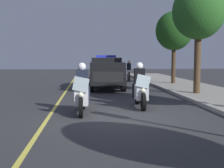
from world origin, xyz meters
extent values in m
plane|color=#333335|center=(0.00, 0.00, 0.00)|extent=(80.00, 80.00, 0.00)
cube|color=#E0D14C|center=(0.00, -2.16, 0.00)|extent=(48.00, 0.12, 0.01)
cylinder|color=black|center=(0.00, -1.13, 0.32)|extent=(0.64, 0.14, 0.64)
cylinder|color=black|center=(-1.49, -1.09, 0.32)|extent=(0.64, 0.16, 0.64)
cube|color=white|center=(-0.73, -1.11, 0.62)|extent=(1.21, 0.47, 0.56)
ellipsoid|color=white|center=(-0.68, -1.11, 0.92)|extent=(0.57, 0.33, 0.24)
cube|color=silver|center=(-0.10, -1.13, 1.05)|extent=(0.07, 0.56, 0.53)
sphere|color=#F9F4CC|center=(-0.04, -1.13, 0.72)|extent=(0.17, 0.17, 0.17)
sphere|color=red|center=(-0.23, -1.28, 0.98)|extent=(0.09, 0.09, 0.09)
sphere|color=#1933F2|center=(-0.22, -0.96, 0.98)|extent=(0.09, 0.09, 0.09)
cube|color=black|center=(-0.95, -1.11, 1.18)|extent=(0.29, 0.41, 0.60)
cube|color=black|center=(-0.89, -0.91, 0.62)|extent=(0.18, 0.14, 0.56)
cube|color=black|center=(-0.90, -1.31, 0.62)|extent=(0.18, 0.14, 0.56)
sphere|color=silver|center=(-0.93, -1.11, 1.58)|extent=(0.28, 0.28, 0.28)
cylinder|color=black|center=(-1.00, 1.05, 0.32)|extent=(0.64, 0.14, 0.64)
cylinder|color=black|center=(-2.49, 1.09, 0.32)|extent=(0.64, 0.16, 0.64)
cube|color=silver|center=(-1.73, 1.07, 0.62)|extent=(1.21, 0.47, 0.56)
ellipsoid|color=silver|center=(-1.68, 1.07, 0.92)|extent=(0.57, 0.33, 0.24)
cube|color=silver|center=(-1.10, 1.05, 1.05)|extent=(0.07, 0.56, 0.53)
sphere|color=#F9F4CC|center=(-1.04, 1.05, 0.72)|extent=(0.17, 0.17, 0.17)
sphere|color=red|center=(-1.23, 0.90, 0.98)|extent=(0.09, 0.09, 0.09)
sphere|color=#1933F2|center=(-1.22, 1.22, 0.98)|extent=(0.09, 0.09, 0.09)
cube|color=black|center=(-1.96, 1.08, 1.18)|extent=(0.29, 0.41, 0.60)
cube|color=black|center=(-1.89, 1.27, 0.62)|extent=(0.18, 0.14, 0.56)
cube|color=black|center=(-1.90, 0.87, 0.62)|extent=(0.18, 0.14, 0.56)
sphere|color=white|center=(-1.94, 1.07, 1.58)|extent=(0.28, 0.28, 0.28)
cube|color=black|center=(-8.51, 0.21, 1.02)|extent=(4.95, 2.02, 1.24)
cube|color=black|center=(-8.81, 0.22, 1.72)|extent=(2.44, 1.81, 0.36)
cube|color=#2633D8|center=(-8.61, 0.21, 1.98)|extent=(0.31, 1.21, 0.14)
cube|color=black|center=(-6.11, 0.15, 0.88)|extent=(0.16, 1.62, 0.56)
cylinder|color=black|center=(-6.94, 1.07, 0.40)|extent=(0.81, 0.30, 0.80)
cylinder|color=black|center=(-6.98, -0.73, 0.40)|extent=(0.81, 0.30, 0.80)
cylinder|color=black|center=(-10.03, 1.15, 0.40)|extent=(0.81, 0.30, 0.80)
cylinder|color=black|center=(-10.08, -0.65, 0.40)|extent=(0.81, 0.30, 0.80)
cylinder|color=black|center=(-13.24, 2.35, 0.33)|extent=(0.66, 0.06, 0.66)
cylinder|color=black|center=(-14.34, 2.38, 0.33)|extent=(0.66, 0.06, 0.66)
cube|color=black|center=(-13.79, 2.36, 0.60)|extent=(1.00, 0.08, 0.36)
cube|color=black|center=(-13.84, 2.36, 1.20)|extent=(0.25, 0.33, 0.56)
sphere|color=tan|center=(-13.81, 2.36, 1.58)|extent=(0.22, 0.22, 0.22)
cylinder|color=#4C3823|center=(-5.15, 4.62, 1.63)|extent=(0.33, 0.33, 3.06)
ellipsoid|color=#286023|center=(-5.15, 4.62, 4.20)|extent=(2.62, 2.62, 2.81)
cylinder|color=#42301E|center=(-10.90, 5.13, 1.43)|extent=(0.28, 0.28, 2.65)
ellipsoid|color=#1E4C19|center=(-10.90, 5.13, 3.79)|extent=(2.58, 2.58, 2.72)
camera|label=1|loc=(8.96, -0.90, 1.87)|focal=45.97mm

